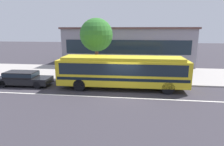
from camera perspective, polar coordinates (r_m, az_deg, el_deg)
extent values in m
plane|color=#36333A|center=(15.19, 3.23, -6.27)|extent=(120.00, 120.00, 0.00)
cube|color=#A29B96|center=(21.72, 4.51, -0.25)|extent=(60.00, 8.00, 0.12)
cube|color=silver|center=(14.44, 3.01, -7.29)|extent=(56.00, 0.16, 0.01)
cube|color=gold|center=(16.21, 3.05, 0.35)|extent=(10.76, 2.59, 2.08)
cube|color=gold|center=(16.00, 3.10, 4.41)|extent=(9.89, 2.29, 0.24)
cube|color=#19232D|center=(16.13, 3.06, 1.79)|extent=(10.11, 2.61, 0.92)
cube|color=black|center=(16.30, 3.03, -0.94)|extent=(10.54, 2.61, 0.24)
cube|color=#19232D|center=(16.70, 21.57, 1.28)|extent=(0.15, 2.14, 1.00)
cylinder|color=black|center=(17.68, 15.10, -2.25)|extent=(1.00, 0.30, 1.00)
cylinder|color=black|center=(15.64, 16.26, -4.28)|extent=(1.00, 0.30, 1.00)
cylinder|color=black|center=(17.98, -7.77, -1.66)|extent=(1.00, 0.30, 1.00)
cylinder|color=black|center=(15.99, -9.62, -3.57)|extent=(1.00, 0.30, 1.00)
cube|color=black|center=(18.99, -24.55, -1.90)|extent=(4.82, 1.85, 0.55)
cube|color=black|center=(19.00, -25.32, -0.34)|extent=(2.71, 1.59, 0.50)
cube|color=#19232D|center=(18.99, -25.33, -0.27)|extent=(2.76, 1.61, 0.32)
cylinder|color=black|center=(18.96, -19.23, -2.08)|extent=(0.65, 0.24, 0.64)
cylinder|color=black|center=(17.65, -21.27, -3.32)|extent=(0.65, 0.24, 0.64)
cylinder|color=black|center=(20.48, -27.27, -1.73)|extent=(0.65, 0.24, 0.64)
cylinder|color=black|center=(19.28, -29.67, -2.83)|extent=(0.65, 0.24, 0.64)
cylinder|color=#715E4E|center=(19.95, 13.56, -0.34)|extent=(0.14, 0.14, 0.84)
cylinder|color=#715E4E|center=(19.82, 13.30, -0.41)|extent=(0.14, 0.14, 0.84)
cylinder|color=#8E4E9C|center=(19.74, 13.54, 1.64)|extent=(0.48, 0.48, 0.58)
sphere|color=tan|center=(19.67, 13.60, 2.78)|extent=(0.21, 0.21, 0.21)
cylinder|color=brown|center=(20.04, -4.51, 3.39)|extent=(0.37, 0.37, 3.13)
sphere|color=#32722B|center=(19.78, -4.65, 11.21)|extent=(3.32, 3.32, 3.32)
cube|color=gray|center=(28.55, 4.72, 7.82)|extent=(17.32, 7.46, 4.98)
cube|color=#19232D|center=(24.80, 4.33, 7.65)|extent=(15.94, 0.04, 1.79)
cube|color=brown|center=(28.44, 4.82, 13.07)|extent=(17.72, 7.86, 0.24)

